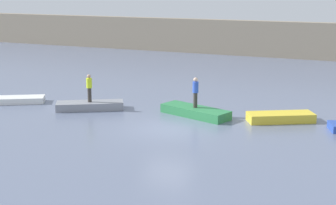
% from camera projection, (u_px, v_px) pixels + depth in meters
% --- Properties ---
extents(ground_plane, '(120.00, 120.00, 0.00)m').
position_uv_depth(ground_plane, '(168.00, 129.00, 25.25)').
color(ground_plane, slate).
extents(embankment_wall, '(80.00, 1.20, 3.51)m').
position_uv_depth(embankment_wall, '(283.00, 40.00, 49.40)').
color(embankment_wall, gray).
rests_on(embankment_wall, ground_plane).
extents(rowboat_white, '(3.33, 2.63, 0.37)m').
position_uv_depth(rowboat_white, '(18.00, 100.00, 30.75)').
color(rowboat_white, white).
rests_on(rowboat_white, ground_plane).
extents(rowboat_grey, '(3.88, 2.97, 0.45)m').
position_uv_depth(rowboat_grey, '(90.00, 106.00, 29.14)').
color(rowboat_grey, gray).
rests_on(rowboat_grey, ground_plane).
extents(rowboat_green, '(4.20, 2.44, 0.48)m').
position_uv_depth(rowboat_green, '(195.00, 112.00, 27.68)').
color(rowboat_green, '#2D7F47').
rests_on(rowboat_green, ground_plane).
extents(rowboat_yellow, '(3.58, 2.76, 0.46)m').
position_uv_depth(rowboat_yellow, '(281.00, 117.00, 26.57)').
color(rowboat_yellow, gold).
rests_on(rowboat_yellow, ground_plane).
extents(person_blue_shirt, '(0.32, 0.32, 1.66)m').
position_uv_depth(person_blue_shirt, '(195.00, 91.00, 27.42)').
color(person_blue_shirt, '#38332D').
rests_on(person_blue_shirt, rowboat_green).
extents(person_hiviz_shirt, '(0.32, 0.32, 1.60)m').
position_uv_depth(person_hiviz_shirt, '(89.00, 87.00, 28.88)').
color(person_hiviz_shirt, '#38332D').
rests_on(person_hiviz_shirt, rowboat_grey).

